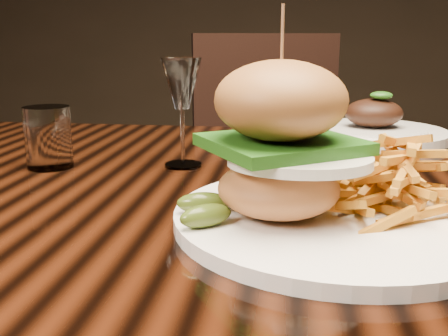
# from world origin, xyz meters

# --- Properties ---
(dining_table) EXTENTS (1.60, 0.90, 0.75)m
(dining_table) POSITION_xyz_m (0.00, 0.00, 0.67)
(dining_table) COLOR black
(dining_table) RESTS_ON ground
(burger_plate) EXTENTS (0.34, 0.34, 0.22)m
(burger_plate) POSITION_xyz_m (0.07, -0.14, 0.81)
(burger_plate) COLOR white
(burger_plate) RESTS_ON dining_table
(ramekin) EXTENTS (0.09, 0.09, 0.03)m
(ramekin) POSITION_xyz_m (-0.00, 0.06, 0.77)
(ramekin) COLOR white
(ramekin) RESTS_ON dining_table
(wine_glass) EXTENTS (0.06, 0.06, 0.16)m
(wine_glass) POSITION_xyz_m (-0.13, 0.09, 0.87)
(wine_glass) COLOR white
(wine_glass) RESTS_ON dining_table
(water_tumbler) EXTENTS (0.07, 0.07, 0.09)m
(water_tumbler) POSITION_xyz_m (-0.33, 0.06, 0.80)
(water_tumbler) COLOR white
(water_tumbler) RESTS_ON dining_table
(far_dish) EXTENTS (0.28, 0.28, 0.09)m
(far_dish) POSITION_xyz_m (0.18, 0.35, 0.77)
(far_dish) COLOR white
(far_dish) RESTS_ON dining_table
(chair_far) EXTENTS (0.57, 0.58, 0.95)m
(chair_far) POSITION_xyz_m (-0.03, 0.89, 0.54)
(chair_far) COLOR black
(chair_far) RESTS_ON ground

